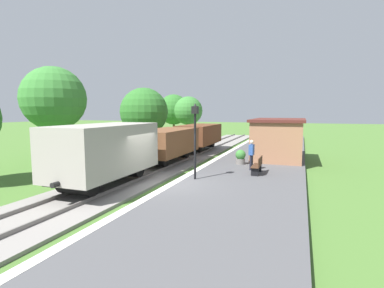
% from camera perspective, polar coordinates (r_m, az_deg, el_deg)
% --- Properties ---
extents(ground_plane, '(160.00, 160.00, 0.00)m').
position_cam_1_polar(ground_plane, '(14.12, -5.26, -8.40)').
color(ground_plane, '#47702D').
extents(platform_slab, '(6.00, 60.00, 0.25)m').
position_cam_1_polar(platform_slab, '(13.07, 7.67, -9.07)').
color(platform_slab, '#4C4C4F').
rests_on(platform_slab, ground).
extents(platform_edge_stripe, '(0.36, 60.00, 0.01)m').
position_cam_1_polar(platform_edge_stripe, '(13.89, -3.77, -7.55)').
color(platform_edge_stripe, silver).
rests_on(platform_edge_stripe, platform_slab).
extents(track_ballast, '(3.80, 60.00, 0.12)m').
position_cam_1_polar(track_ballast, '(15.26, -13.49, -7.19)').
color(track_ballast, gray).
rests_on(track_ballast, ground).
extents(rail_near, '(0.07, 60.00, 0.14)m').
position_cam_1_polar(rail_near, '(14.85, -11.18, -6.99)').
color(rail_near, slate).
rests_on(rail_near, track_ballast).
extents(rail_far, '(0.07, 60.00, 0.14)m').
position_cam_1_polar(rail_far, '(15.64, -15.72, -6.43)').
color(rail_far, slate).
rests_on(rail_far, track_ballast).
extents(freight_train, '(2.50, 19.40, 2.72)m').
position_cam_1_polar(freight_train, '(19.18, -5.55, 0.10)').
color(freight_train, gray).
rests_on(freight_train, rail_near).
extents(station_hut, '(3.50, 5.80, 2.78)m').
position_cam_1_polar(station_hut, '(21.82, 16.20, 1.03)').
color(station_hut, '#9E6B4C').
rests_on(station_hut, platform_slab).
extents(bench_near_hut, '(0.42, 1.50, 0.91)m').
position_cam_1_polar(bench_near_hut, '(16.23, 12.49, -3.97)').
color(bench_near_hut, '#422819').
rests_on(bench_near_hut, platform_slab).
extents(person_waiting, '(0.28, 0.41, 1.71)m').
position_cam_1_polar(person_waiting, '(17.14, 11.30, -1.83)').
color(person_waiting, black).
rests_on(person_waiting, platform_slab).
extents(potted_planter, '(0.64, 0.64, 0.92)m').
position_cam_1_polar(potted_planter, '(18.96, 9.27, -2.41)').
color(potted_planter, slate).
rests_on(potted_planter, platform_slab).
extents(lamp_post_near, '(0.28, 0.28, 3.70)m').
position_cam_1_polar(lamp_post_near, '(14.37, 0.59, 3.22)').
color(lamp_post_near, black).
rests_on(lamp_post_near, platform_slab).
extents(tree_trackside_mid, '(4.33, 4.33, 6.59)m').
position_cam_1_polar(tree_trackside_mid, '(22.58, -24.95, 7.87)').
color(tree_trackside_mid, '#4C3823').
rests_on(tree_trackside_mid, ground).
extents(tree_trackside_far, '(4.21, 4.21, 5.61)m').
position_cam_1_polar(tree_trackside_far, '(26.68, -9.15, 6.09)').
color(tree_trackside_far, '#4C3823').
rests_on(tree_trackside_far, ground).
extents(tree_field_left, '(3.15, 3.15, 5.17)m').
position_cam_1_polar(tree_field_left, '(33.19, -0.71, 6.37)').
color(tree_field_left, '#4C3823').
rests_on(tree_field_left, ground).
extents(tree_field_distant, '(4.05, 4.05, 5.78)m').
position_cam_1_polar(tree_field_distant, '(40.40, -3.52, 6.60)').
color(tree_field_distant, '#4C3823').
rests_on(tree_field_distant, ground).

